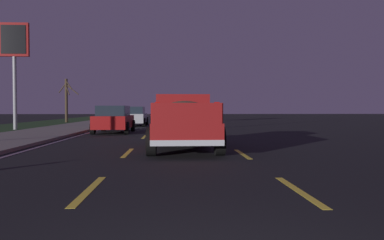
# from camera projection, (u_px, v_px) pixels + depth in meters

# --- Properties ---
(ground) EXTENTS (144.00, 144.00, 0.00)m
(ground) POSITION_uv_depth(u_px,v_px,m) (178.00, 126.00, 29.63)
(ground) COLOR black
(sidewalk_shoulder) EXTENTS (108.00, 4.00, 0.12)m
(sidewalk_shoulder) POSITION_uv_depth(u_px,v_px,m) (81.00, 126.00, 29.27)
(sidewalk_shoulder) COLOR slate
(sidewalk_shoulder) RESTS_ON ground
(grass_verge) EXTENTS (108.00, 6.00, 0.01)m
(grass_verge) POSITION_uv_depth(u_px,v_px,m) (15.00, 127.00, 29.02)
(grass_verge) COLOR #1E3819
(grass_verge) RESTS_ON ground
(lane_markings) EXTENTS (109.20, 7.04, 0.01)m
(lane_markings) POSITION_uv_depth(u_px,v_px,m) (142.00, 125.00, 32.68)
(lane_markings) COLOR yellow
(lane_markings) RESTS_ON ground
(pickup_truck) EXTENTS (5.45, 2.33, 1.87)m
(pickup_truck) POSITION_uv_depth(u_px,v_px,m) (183.00, 120.00, 12.92)
(pickup_truck) COLOR maroon
(pickup_truck) RESTS_ON ground
(sedan_silver) EXTENTS (4.40, 2.02, 1.54)m
(sedan_silver) POSITION_uv_depth(u_px,v_px,m) (134.00, 116.00, 30.44)
(sedan_silver) COLOR #B2B5BA
(sedan_silver) RESTS_ON ground
(sedan_red) EXTENTS (4.41, 2.03, 1.54)m
(sedan_red) POSITION_uv_depth(u_px,v_px,m) (114.00, 119.00, 21.73)
(sedan_red) COLOR maroon
(sedan_red) RESTS_ON ground
(gas_price_sign) EXTENTS (0.27, 1.90, 7.01)m
(gas_price_sign) POSITION_uv_depth(u_px,v_px,m) (14.00, 49.00, 24.95)
(gas_price_sign) COLOR #99999E
(gas_price_sign) RESTS_ON ground
(bare_tree_far) EXTENTS (1.19, 2.26, 4.42)m
(bare_tree_far) POSITION_uv_depth(u_px,v_px,m) (67.00, 99.00, 38.60)
(bare_tree_far) COLOR #423323
(bare_tree_far) RESTS_ON ground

